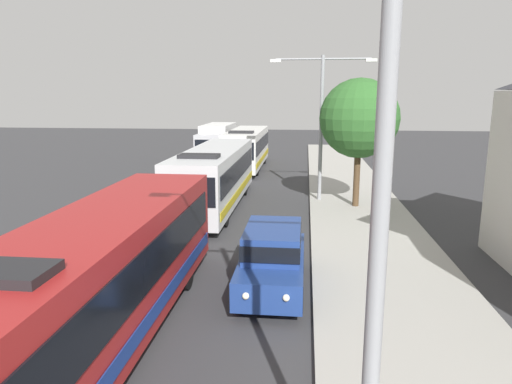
# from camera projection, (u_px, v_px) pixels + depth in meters

# --- Properties ---
(bus_lead) EXTENTS (2.58, 11.64, 3.21)m
(bus_lead) POSITION_uv_depth(u_px,v_px,m) (101.00, 275.00, 10.56)
(bus_lead) COLOR maroon
(bus_lead) RESTS_ON ground_plane
(bus_second_in_line) EXTENTS (2.58, 11.41, 3.21)m
(bus_second_in_line) POSITION_uv_depth(u_px,v_px,m) (215.00, 175.00, 23.64)
(bus_second_in_line) COLOR silver
(bus_second_in_line) RESTS_ON ground_plane
(bus_middle) EXTENTS (2.58, 10.49, 3.21)m
(bus_middle) POSITION_uv_depth(u_px,v_px,m) (247.00, 147.00, 36.32)
(bus_middle) COLOR silver
(bus_middle) RESTS_ON ground_plane
(white_suv) EXTENTS (1.86, 4.63, 1.90)m
(white_suv) POSITION_uv_depth(u_px,v_px,m) (273.00, 256.00, 13.70)
(white_suv) COLOR navy
(white_suv) RESTS_ON ground_plane
(box_truck_oncoming) EXTENTS (2.35, 8.06, 3.15)m
(box_truck_oncoming) POSITION_uv_depth(u_px,v_px,m) (217.00, 141.00, 41.30)
(box_truck_oncoming) COLOR #B7B7BC
(box_truck_oncoming) RESTS_ON ground_plane
(streetlamp_near) EXTENTS (5.27, 0.28, 8.50)m
(streetlamp_near) POSITION_uv_depth(u_px,v_px,m) (384.00, 138.00, 4.70)
(streetlamp_near) COLOR gray
(streetlamp_near) RESTS_ON sidewalk
(streetlamp_mid) EXTENTS (5.43, 0.28, 7.60)m
(streetlamp_mid) POSITION_uv_depth(u_px,v_px,m) (322.00, 113.00, 24.19)
(streetlamp_mid) COLOR gray
(streetlamp_mid) RESTS_ON sidewalk
(roadside_tree) EXTENTS (3.94, 3.94, 6.42)m
(roadside_tree) POSITION_uv_depth(u_px,v_px,m) (359.00, 119.00, 22.80)
(roadside_tree) COLOR #4C3823
(roadside_tree) RESTS_ON sidewalk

